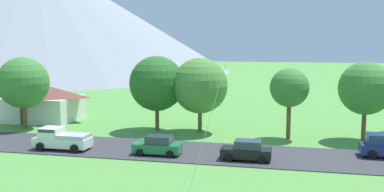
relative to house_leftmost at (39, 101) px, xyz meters
name	(u,v)px	position (x,y,z in m)	size (l,w,h in m)	color
road_strip	(224,154)	(25.46, -11.68, -2.39)	(160.00, 7.76, 0.08)	#38383D
mountain_far_east_ridge	(37,14)	(-48.74, 79.32, 15.87)	(122.38, 122.38, 36.59)	#8E939E
mountain_east_ridge	(90,31)	(-48.54, 116.92, 11.01)	(70.99, 70.99, 26.88)	slate
house_leftmost	(39,101)	(0.00, 0.00, 0.00)	(10.48, 7.27, 4.69)	silver
tree_near_left	(157,84)	(16.59, -3.09, 2.88)	(6.12, 6.12, 8.38)	brown
tree_left_of_center	(23,83)	(1.50, -5.40, 2.88)	(5.80, 5.80, 8.22)	brown
tree_center	(365,88)	(38.36, -3.45, 2.91)	(5.31, 5.31, 8.01)	brown
tree_right_of_center	(200,86)	(21.46, -2.97, 2.75)	(6.06, 6.06, 8.22)	brown
tree_near_right	(289,88)	(30.98, -4.17, 2.85)	(3.98, 3.98, 7.31)	brown
parked_car_green_west_end	(158,146)	(19.85, -13.39, -1.56)	(4.23, 2.14, 1.68)	#237042
parked_car_black_mid_west	(247,151)	(27.67, -13.47, -1.56)	(4.20, 2.09, 1.68)	black
pickup_truck_white_west_side	(61,139)	(10.55, -13.51, -1.37)	(5.20, 2.32, 1.99)	white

